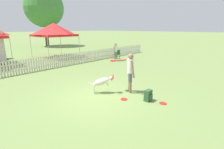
% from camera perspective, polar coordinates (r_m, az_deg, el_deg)
% --- Properties ---
extents(ground_plane, '(240.00, 240.00, 0.00)m').
position_cam_1_polar(ground_plane, '(7.12, -4.34, -7.20)').
color(ground_plane, olive).
extents(handler_person, '(0.66, 1.09, 1.67)m').
position_cam_1_polar(handler_person, '(7.32, 5.73, 2.03)').
color(handler_person, '#8C664C').
rests_on(handler_person, ground_plane).
extents(leaping_dog, '(0.96, 0.94, 0.79)m').
position_cam_1_polar(leaping_dog, '(7.35, -3.37, -2.35)').
color(leaping_dog, beige).
rests_on(leaping_dog, ground_plane).
extents(frisbee_near_handler, '(0.26, 0.26, 0.02)m').
position_cam_1_polar(frisbee_near_handler, '(6.74, 16.28, -8.99)').
color(frisbee_near_handler, red).
rests_on(frisbee_near_handler, ground_plane).
extents(frisbee_near_dog, '(0.26, 0.26, 0.02)m').
position_cam_1_polar(frisbee_near_dog, '(6.84, 3.93, -8.04)').
color(frisbee_near_dog, red).
rests_on(frisbee_near_dog, ground_plane).
extents(backpack_on_grass, '(0.30, 0.24, 0.43)m').
position_cam_1_polar(backpack_on_grass, '(6.78, 11.74, -6.74)').
color(backpack_on_grass, '#2D5633').
rests_on(backpack_on_grass, ground_plane).
extents(picket_fence, '(24.98, 0.04, 0.87)m').
position_cam_1_polar(picket_fence, '(11.97, -25.12, 2.75)').
color(picket_fence, beige).
rests_on(picket_fence, ground_plane).
extents(folding_chair_blue_left, '(0.66, 0.67, 0.82)m').
position_cam_1_polar(folding_chair_blue_left, '(15.40, 1.57, 6.83)').
color(folding_chair_blue_left, '#333338').
rests_on(folding_chair_blue_left, ground_plane).
extents(canopy_tent_main, '(3.19, 3.19, 3.10)m').
position_cam_1_polar(canopy_tent_main, '(17.23, -18.44, 13.70)').
color(canopy_tent_main, silver).
rests_on(canopy_tent_main, ground_plane).
extents(spectator_standing, '(0.42, 0.27, 1.48)m').
position_cam_1_polar(spectator_standing, '(14.57, 1.14, 7.91)').
color(spectator_standing, '#7A705B').
rests_on(spectator_standing, ground_plane).
extents(tree_left_grove, '(5.54, 5.54, 8.25)m').
position_cam_1_polar(tree_left_grove, '(28.53, -21.32, 19.64)').
color(tree_left_grove, '#4C3823').
rests_on(tree_left_grove, ground_plane).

